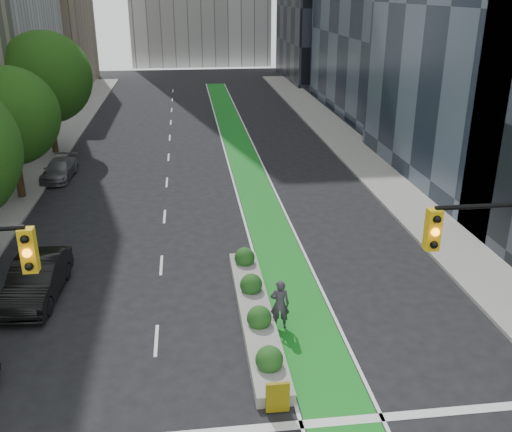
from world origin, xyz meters
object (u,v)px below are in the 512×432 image
object	(u,v)px
cyclist	(280,304)
median_planter	(256,310)
parked_car_left_mid	(37,280)
parked_car_left_far	(59,169)

from	to	relation	value
cyclist	median_planter	bearing A→B (deg)	-31.81
parked_car_left_mid	parked_car_left_far	bearing A→B (deg)	100.85
median_planter	cyclist	world-z (taller)	cyclist
cyclist	parked_car_left_far	world-z (taller)	cyclist
parked_car_left_mid	median_planter	bearing A→B (deg)	-14.10
median_planter	parked_car_left_mid	size ratio (longest dim) A/B	2.06
parked_car_left_mid	parked_car_left_far	distance (m)	16.19
median_planter	cyclist	distance (m)	1.23
parked_car_left_mid	parked_car_left_far	world-z (taller)	parked_car_left_mid
parked_car_left_mid	parked_car_left_far	xyz separation A→B (m)	(-2.18, 16.04, -0.19)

